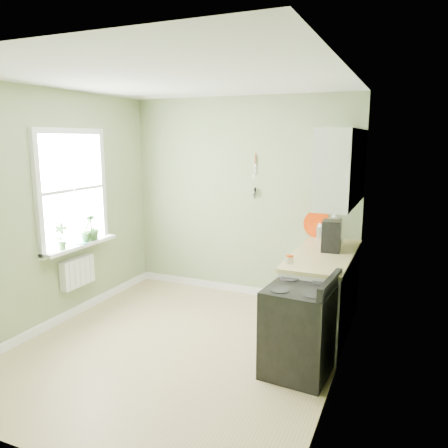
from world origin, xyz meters
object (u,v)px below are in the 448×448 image
at_px(stand_mixer, 333,232).
at_px(coffee_maker, 331,237).
at_px(kettle, 320,230).
at_px(stove, 300,329).

height_order(stand_mixer, coffee_maker, stand_mixer).
xyz_separation_m(kettle, coffee_maker, (0.24, -0.63, 0.07)).
height_order(stove, stand_mixer, stand_mixer).
bearing_deg(stove, stand_mixer, 88.57).
distance_m(stand_mixer, coffee_maker, 0.33).
relative_size(stove, kettle, 4.95).
xyz_separation_m(stove, kettle, (-0.17, 1.70, 0.58)).
bearing_deg(kettle, stove, -84.17).
distance_m(stove, kettle, 1.81).
bearing_deg(coffee_maker, kettle, 111.16).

